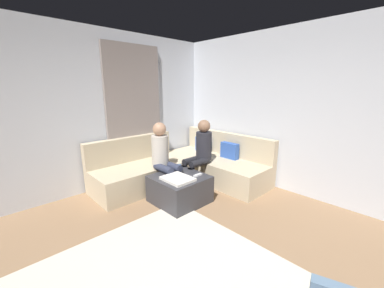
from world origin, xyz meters
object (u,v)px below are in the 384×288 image
object	(u,v)px
sectional_couch	(185,167)
person_on_couch_back	(200,151)
person_on_couch_side	(164,156)
coffee_mug	(179,167)
ottoman	(180,189)
game_remote	(198,175)

from	to	relation	value
sectional_couch	person_on_couch_back	world-z (taller)	person_on_couch_back
person_on_couch_side	coffee_mug	bearing A→B (deg)	129.93
ottoman	game_remote	size ratio (longest dim) A/B	5.07
person_on_couch_back	ottoman	bearing A→B (deg)	108.28
ottoman	person_on_couch_back	distance (m)	0.84
game_remote	ottoman	bearing A→B (deg)	-129.29
coffee_mug	person_on_couch_side	world-z (taller)	person_on_couch_side
sectional_couch	person_on_couch_side	distance (m)	0.73
person_on_couch_side	game_remote	bearing A→B (deg)	108.80
person_on_couch_back	person_on_couch_side	bearing A→B (deg)	73.81
sectional_couch	ottoman	size ratio (longest dim) A/B	3.36
sectional_couch	coffee_mug	distance (m)	0.59
game_remote	coffee_mug	bearing A→B (deg)	-174.29
game_remote	person_on_couch_side	size ratio (longest dim) A/B	0.12
coffee_mug	person_on_couch_back	distance (m)	0.53
sectional_couch	coffee_mug	xyz separation A→B (m)	(0.34, -0.44, 0.19)
person_on_couch_back	sectional_couch	bearing A→B (deg)	9.24
ottoman	coffee_mug	bearing A→B (deg)	140.71
game_remote	person_on_couch_back	bearing A→B (deg)	131.53
ottoman	person_on_couch_back	size ratio (longest dim) A/B	0.63
game_remote	person_on_couch_side	distance (m)	0.67
sectional_couch	ottoman	bearing A→B (deg)	-47.83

